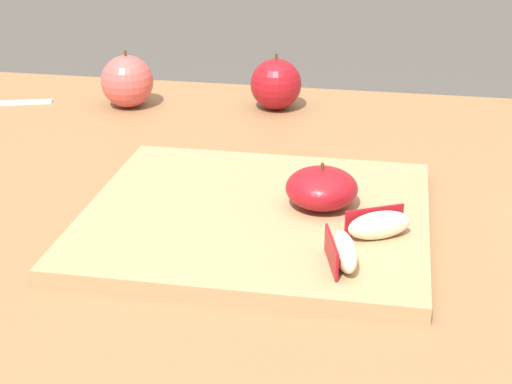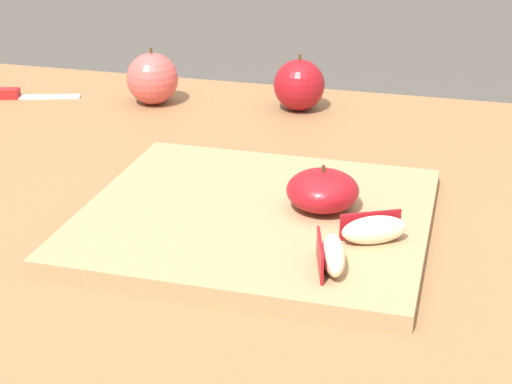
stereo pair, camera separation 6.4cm
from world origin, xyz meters
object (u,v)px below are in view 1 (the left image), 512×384
Objects in this scene: apple_half_skin_up at (322,188)px; whole_apple_red_delicious at (276,84)px; apple_wedge_middle at (379,225)px; whole_apple_pink_lady at (127,81)px; apple_wedge_front at (343,251)px; cutting_board at (256,217)px.

whole_apple_red_delicious reaches higher than apple_half_skin_up.
whole_apple_pink_lady reaches higher than apple_wedge_middle.
apple_wedge_front is at bearing -52.06° from whole_apple_pink_lady.
apple_half_skin_up is 0.88× the size of whole_apple_pink_lady.
apple_half_skin_up is 0.45m from whole_apple_pink_lady.
whole_apple_pink_lady is at bearing 134.17° from apple_wedge_middle.
cutting_board is 4.12× the size of whole_apple_pink_lady.
apple_half_skin_up reaches higher than apple_wedge_middle.
whole_apple_red_delicious is 0.21m from whole_apple_pink_lady.
apple_wedge_front is 0.56m from whole_apple_pink_lady.
cutting_board is 0.14m from apple_wedge_front.
whole_apple_red_delicious is (-0.04, 0.37, 0.03)m from cutting_board.
whole_apple_red_delicious is at bearing 96.07° from cutting_board.
apple_wedge_front is (-0.03, -0.06, 0.00)m from apple_wedge_middle.
apple_wedge_middle reaches higher than cutting_board.
whole_apple_pink_lady is (-0.21, -0.03, 0.00)m from whole_apple_red_delicious.
whole_apple_red_delicious is at bearing 106.26° from apple_half_skin_up.
apple_wedge_middle is (0.12, -0.04, 0.02)m from cutting_board.
apple_half_skin_up is 0.12m from apple_wedge_front.
whole_apple_red_delicious reaches higher than cutting_board.
apple_half_skin_up is 0.90× the size of whole_apple_red_delicious.
apple_wedge_middle is 0.06m from apple_wedge_front.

